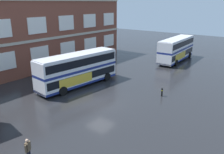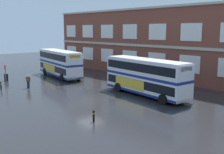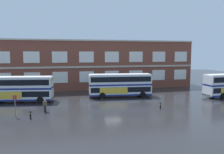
# 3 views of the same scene
# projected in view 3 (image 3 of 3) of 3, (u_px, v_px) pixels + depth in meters

# --- Properties ---
(ground_plane) EXTENTS (120.00, 120.00, 0.00)m
(ground_plane) POSITION_uv_depth(u_px,v_px,m) (110.00, 102.00, 36.32)
(ground_plane) COLOR #232326
(brick_terminal_building) EXTENTS (48.39, 8.19, 10.53)m
(brick_terminal_building) POSITION_uv_depth(u_px,v_px,m) (84.00, 65.00, 50.71)
(brick_terminal_building) COLOR brown
(brick_terminal_building) RESTS_ON ground
(double_decker_near) EXTENTS (11.27, 4.30, 4.07)m
(double_decker_near) POSITION_uv_depth(u_px,v_px,m) (17.00, 89.00, 36.00)
(double_decker_near) COLOR silver
(double_decker_near) RESTS_ON ground
(double_decker_middle) EXTENTS (11.20, 3.66, 4.07)m
(double_decker_middle) POSITION_uv_depth(u_px,v_px,m) (120.00, 85.00, 40.37)
(double_decker_middle) COLOR silver
(double_decker_middle) RESTS_ON ground
(waiting_passenger) EXTENTS (0.60, 0.41, 1.70)m
(waiting_passenger) POSITION_uv_depth(u_px,v_px,m) (45.00, 105.00, 29.92)
(waiting_passenger) COLOR black
(waiting_passenger) RESTS_ON ground
(bus_stand_flag) EXTENTS (0.44, 0.10, 2.70)m
(bus_stand_flag) POSITION_uv_depth(u_px,v_px,m) (15.00, 104.00, 27.64)
(bus_stand_flag) COLOR slate
(bus_stand_flag) RESTS_ON ground
(safety_bollard_west) EXTENTS (0.19, 0.19, 0.95)m
(safety_bollard_west) POSITION_uv_depth(u_px,v_px,m) (160.00, 105.00, 31.66)
(safety_bollard_west) COLOR black
(safety_bollard_west) RESTS_ON ground
(safety_bollard_east) EXTENTS (0.19, 0.19, 0.95)m
(safety_bollard_east) POSITION_uv_depth(u_px,v_px,m) (30.00, 115.00, 26.85)
(safety_bollard_east) COLOR black
(safety_bollard_east) RESTS_ON ground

